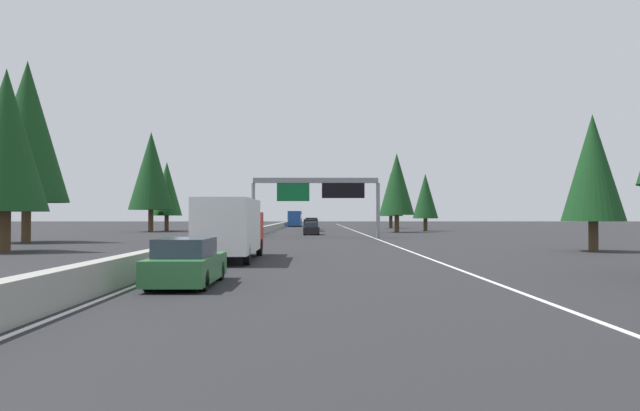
# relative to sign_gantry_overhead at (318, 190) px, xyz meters

# --- Properties ---
(ground_plane) EXTENTS (320.00, 320.00, 0.00)m
(ground_plane) POSITION_rel_sign_gantry_overhead_xyz_m (7.30, 6.04, -4.70)
(ground_plane) COLOR #262628
(median_barrier) EXTENTS (180.00, 0.56, 0.90)m
(median_barrier) POSITION_rel_sign_gantry_overhead_xyz_m (27.30, 6.34, -4.25)
(median_barrier) COLOR #9E9B93
(median_barrier) RESTS_ON ground
(shoulder_stripe_right) EXTENTS (160.00, 0.16, 0.01)m
(shoulder_stripe_right) POSITION_rel_sign_gantry_overhead_xyz_m (17.30, -5.48, -4.69)
(shoulder_stripe_right) COLOR silver
(shoulder_stripe_right) RESTS_ON ground
(shoulder_stripe_median) EXTENTS (160.00, 0.16, 0.01)m
(shoulder_stripe_median) POSITION_rel_sign_gantry_overhead_xyz_m (17.30, 5.79, -4.69)
(shoulder_stripe_median) COLOR silver
(shoulder_stripe_median) RESTS_ON ground
(sign_gantry_overhead) EXTENTS (0.50, 12.68, 5.90)m
(sign_gantry_overhead) POSITION_rel_sign_gantry_overhead_xyz_m (0.00, 0.00, 0.00)
(sign_gantry_overhead) COLOR gray
(sign_gantry_overhead) RESTS_ON ground
(sedan_distant_b) EXTENTS (4.40, 1.80, 1.47)m
(sedan_distant_b) POSITION_rel_sign_gantry_overhead_xyz_m (-38.63, 4.26, -4.01)
(sedan_distant_b) COLOR #2D6B38
(sedan_distant_b) RESTS_ON ground
(box_truck_far_left) EXTENTS (8.50, 2.40, 2.95)m
(box_truck_far_left) POSITION_rel_sign_gantry_overhead_xyz_m (-28.59, 4.33, -3.09)
(box_truck_far_left) COLOR white
(box_truck_far_left) RESTS_ON ground
(minivan_distant_a) EXTENTS (5.00, 1.95, 1.69)m
(minivan_distant_a) POSITION_rel_sign_gantry_overhead_xyz_m (23.77, 0.80, -3.75)
(minivan_distant_a) COLOR black
(minivan_distant_a) RESTS_ON ground
(pickup_far_right) EXTENTS (5.60, 2.00, 1.86)m
(pickup_far_right) POSITION_rel_sign_gantry_overhead_xyz_m (34.62, 0.78, -3.78)
(pickup_far_right) COLOR black
(pickup_far_right) RESTS_ON ground
(sedan_mid_right) EXTENTS (4.40, 1.80, 1.47)m
(sedan_mid_right) POSITION_rel_sign_gantry_overhead_xyz_m (8.95, 0.64, -4.01)
(sedan_mid_right) COLOR black
(sedan_mid_right) RESTS_ON ground
(bus_mid_center) EXTENTS (11.50, 2.55, 3.10)m
(bus_mid_center) POSITION_rel_sign_gantry_overhead_xyz_m (60.57, 4.27, -2.98)
(bus_mid_center) COLOR #1E4793
(bus_mid_center) RESTS_ON ground
(conifer_right_near) EXTENTS (3.67, 3.67, 8.35)m
(conifer_right_near) POSITION_rel_sign_gantry_overhead_xyz_m (-21.93, -16.59, 0.37)
(conifer_right_near) COLOR #4C3823
(conifer_right_near) RESTS_ON ground
(conifer_right_mid) EXTENTS (4.56, 4.56, 10.37)m
(conifer_right_mid) POSITION_rel_sign_gantry_overhead_xyz_m (18.30, -10.46, 1.60)
(conifer_right_mid) COLOR #4C3823
(conifer_right_mid) RESTS_ON ground
(conifer_right_far) EXTENTS (3.60, 3.60, 8.17)m
(conifer_right_far) POSITION_rel_sign_gantry_overhead_xyz_m (24.97, -15.50, 0.26)
(conifer_right_far) COLOR #4C3823
(conifer_right_far) RESTS_ON ground
(conifer_right_distant) EXTENTS (4.25, 4.25, 9.65)m
(conifer_right_distant) POSITION_rel_sign_gantry_overhead_xyz_m (43.81, -13.07, 1.16)
(conifer_right_distant) COLOR #4C3823
(conifer_right_distant) RESTS_ON ground
(conifer_left_foreground) EXTENTS (4.84, 4.84, 11.01)m
(conifer_left_foreground) POSITION_rel_sign_gantry_overhead_xyz_m (-22.08, 18.77, 1.99)
(conifer_left_foreground) COLOR #4C3823
(conifer_left_foreground) RESTS_ON ground
(conifer_left_near) EXTENTS (6.52, 6.52, 14.82)m
(conifer_left_near) POSITION_rel_sign_gantry_overhead_xyz_m (-9.70, 23.71, 4.32)
(conifer_left_near) COLOR #4C3823
(conifer_left_near) RESTS_ON ground
(conifer_left_mid) EXTENTS (4.39, 4.39, 9.98)m
(conifer_left_mid) POSITION_rel_sign_gantry_overhead_xyz_m (26.57, 21.67, 1.37)
(conifer_left_mid) COLOR #4C3823
(conifer_left_mid) RESTS_ON ground
(conifer_left_far) EXTENTS (5.99, 5.99, 13.61)m
(conifer_left_far) POSITION_rel_sign_gantry_overhead_xyz_m (21.63, 22.54, 3.58)
(conifer_left_far) COLOR #4C3823
(conifer_left_far) RESTS_ON ground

